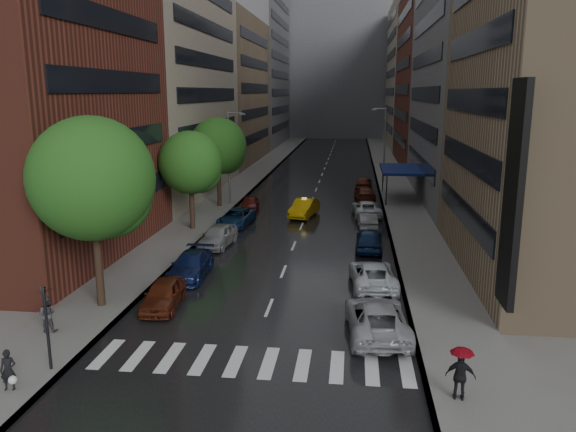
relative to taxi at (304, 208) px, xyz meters
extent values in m
plane|color=gray|center=(0.11, -25.74, -0.78)|extent=(220.00, 220.00, 0.00)
cube|color=black|center=(0.11, 24.26, -0.78)|extent=(14.00, 140.00, 0.01)
cube|color=gray|center=(-8.89, 24.26, -0.71)|extent=(4.00, 140.00, 0.15)
cube|color=gray|center=(9.11, 24.26, -0.71)|extent=(4.00, 140.00, 0.15)
cube|color=silver|center=(-5.99, -27.74, -0.77)|extent=(0.55, 2.80, 0.01)
cube|color=silver|center=(-4.59, -27.74, -0.77)|extent=(0.55, 2.80, 0.01)
cube|color=silver|center=(-3.19, -27.74, -0.77)|extent=(0.55, 2.80, 0.01)
cube|color=silver|center=(-1.79, -27.74, -0.77)|extent=(0.55, 2.80, 0.01)
cube|color=silver|center=(-0.39, -27.74, -0.77)|extent=(0.55, 2.80, 0.01)
cube|color=silver|center=(1.01, -27.74, -0.77)|extent=(0.55, 2.80, 0.01)
cube|color=silver|center=(2.41, -27.74, -0.77)|extent=(0.55, 2.80, 0.01)
cube|color=silver|center=(3.81, -27.74, -0.77)|extent=(0.55, 2.80, 0.01)
cube|color=silver|center=(5.21, -27.74, -0.77)|extent=(0.55, 2.80, 0.01)
cube|color=silver|center=(6.61, -27.74, -0.77)|extent=(0.55, 2.80, 0.01)
cube|color=maroon|center=(-14.89, -13.74, 12.22)|extent=(8.00, 20.00, 26.00)
cube|color=gray|center=(-14.89, 10.26, 16.22)|extent=(8.00, 28.00, 34.00)
cube|color=#937A5B|center=(-14.89, 38.26, 10.22)|extent=(8.00, 28.00, 22.00)
cube|color=slate|center=(-14.89, 68.26, 18.22)|extent=(8.00, 32.00, 38.00)
cube|color=#937A5B|center=(15.11, -13.74, 14.22)|extent=(8.00, 20.00, 30.00)
cube|color=slate|center=(15.11, 10.26, 11.22)|extent=(8.00, 28.00, 24.00)
cube|color=maroon|center=(15.11, 38.26, 17.22)|extent=(8.00, 28.00, 36.00)
cube|color=gray|center=(15.11, 68.26, 13.22)|extent=(8.00, 32.00, 28.00)
cube|color=black|center=(11.21, -23.74, 5.72)|extent=(0.30, 2.20, 10.00)
cube|color=slate|center=(0.11, 92.26, 15.22)|extent=(40.00, 14.00, 32.00)
cylinder|color=#382619|center=(-8.49, -22.74, 1.92)|extent=(0.40, 0.40, 5.40)
sphere|color=#1E5116|center=(-8.49, -22.74, 5.96)|extent=(6.17, 6.17, 6.17)
cylinder|color=#382619|center=(-8.49, -5.97, 1.41)|extent=(0.40, 0.40, 4.38)
sphere|color=#1E5116|center=(-8.49, -5.97, 4.69)|extent=(5.00, 5.00, 5.00)
cylinder|color=#382619|center=(-8.49, 3.26, 1.58)|extent=(0.40, 0.40, 4.72)
sphere|color=#1E5116|center=(-8.49, 3.26, 5.12)|extent=(5.39, 5.39, 5.39)
imported|color=#E8AE0C|center=(0.00, 0.00, 0.00)|extent=(2.56, 4.99, 1.57)
imported|color=#592211|center=(-5.29, -22.37, -0.06)|extent=(2.02, 4.37, 1.45)
imported|color=#0E1942|center=(-5.29, -17.43, -0.05)|extent=(2.13, 5.07, 1.46)
imported|color=gray|center=(-5.29, -10.52, 0.01)|extent=(2.34, 4.84, 1.59)
imported|color=#0E2444|center=(-5.29, -4.16, -0.08)|extent=(2.71, 5.20, 1.40)
imported|color=#5B1712|center=(-5.29, 2.05, -0.11)|extent=(1.97, 4.10, 1.35)
imported|color=#A8A7AD|center=(5.51, -24.43, 0.01)|extent=(3.12, 5.94, 1.59)
imported|color=silver|center=(5.51, -17.90, -0.05)|extent=(2.89, 5.48, 1.47)
imported|color=#11244F|center=(5.51, -10.22, 0.01)|extent=(2.03, 4.71, 1.59)
imported|color=gray|center=(5.51, -3.83, -0.12)|extent=(1.64, 4.08, 1.32)
imported|color=silver|center=(5.51, 0.83, -0.08)|extent=(2.80, 5.28, 1.41)
imported|color=#591E11|center=(5.51, 8.60, -0.10)|extent=(2.35, 4.88, 1.37)
imported|color=#591D11|center=(5.51, 15.44, -0.06)|extent=(2.10, 4.40, 1.45)
imported|color=black|center=(-8.15, -31.18, 0.15)|extent=(0.64, 0.50, 1.56)
sphere|color=white|center=(-7.95, -31.28, -0.18)|extent=(0.32, 0.32, 0.32)
imported|color=#424145|center=(-9.47, -26.17, 0.22)|extent=(0.93, 0.78, 1.70)
imported|color=black|center=(-9.47, -26.17, 1.02)|extent=(0.96, 0.98, 0.88)
imported|color=black|center=(8.24, -29.93, 0.26)|extent=(1.11, 0.61, 1.79)
imported|color=#A60C1B|center=(8.24, -29.93, 1.02)|extent=(0.82, 0.82, 0.72)
cylinder|color=black|center=(-7.49, -29.51, 0.97)|extent=(0.12, 0.12, 3.20)
imported|color=black|center=(-7.49, -29.51, 2.37)|extent=(0.18, 0.15, 0.90)
cylinder|color=gray|center=(-7.69, 4.26, 3.87)|extent=(0.18, 0.18, 9.00)
cube|color=gray|center=(-6.29, 4.26, 8.07)|extent=(0.50, 0.22, 0.16)
cylinder|color=gray|center=(7.91, 19.26, 3.87)|extent=(0.18, 0.18, 9.00)
cube|color=gray|center=(6.51, 19.26, 8.07)|extent=(0.50, 0.22, 0.16)
cube|color=navy|center=(9.11, 9.26, 2.37)|extent=(4.00, 8.00, 0.25)
cylinder|color=black|center=(7.51, 5.46, 0.87)|extent=(0.12, 0.12, 3.00)
cylinder|color=black|center=(7.51, 13.06, 0.87)|extent=(0.12, 0.12, 3.00)
camera|label=1|loc=(4.27, -48.73, 10.15)|focal=35.00mm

